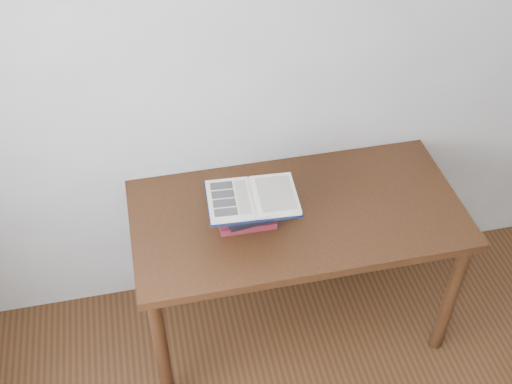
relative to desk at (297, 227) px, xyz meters
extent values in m
cube|color=silver|center=(0.09, 0.37, 0.61)|extent=(3.50, 0.04, 2.60)
cube|color=#412610|center=(0.00, 0.00, 0.08)|extent=(1.46, 0.73, 0.04)
cylinder|color=#412610|center=(-0.67, -0.31, -0.32)|extent=(0.06, 0.06, 0.74)
cylinder|color=#412610|center=(0.67, -0.31, -0.32)|extent=(0.06, 0.06, 0.74)
cylinder|color=#412610|center=(-0.67, 0.31, -0.32)|extent=(0.06, 0.06, 0.74)
cylinder|color=#412610|center=(0.67, 0.31, -0.32)|extent=(0.06, 0.06, 0.74)
cube|color=maroon|center=(-0.23, -0.01, 0.11)|extent=(0.25, 0.15, 0.03)
cube|color=black|center=(-0.23, -0.02, 0.14)|extent=(0.21, 0.16, 0.03)
cube|color=black|center=(-0.21, -0.02, 0.17)|extent=(0.24, 0.16, 0.03)
cube|color=black|center=(-0.21, -0.04, 0.20)|extent=(0.22, 0.18, 0.03)
cube|color=black|center=(-0.23, -0.01, 0.23)|extent=(0.24, 0.19, 0.03)
cube|color=black|center=(-0.21, -0.05, 0.25)|extent=(0.39, 0.28, 0.01)
cube|color=silver|center=(-0.31, -0.04, 0.27)|extent=(0.19, 0.26, 0.02)
cube|color=silver|center=(-0.12, -0.05, 0.27)|extent=(0.19, 0.26, 0.02)
cylinder|color=silver|center=(-0.21, -0.05, 0.26)|extent=(0.03, 0.25, 0.01)
cube|color=black|center=(-0.33, 0.04, 0.28)|extent=(0.10, 0.05, 0.00)
cube|color=black|center=(-0.33, -0.01, 0.28)|extent=(0.10, 0.05, 0.00)
cube|color=black|center=(-0.33, -0.07, 0.28)|extent=(0.10, 0.05, 0.00)
cube|color=black|center=(-0.34, -0.12, 0.28)|extent=(0.10, 0.05, 0.00)
cube|color=beige|center=(-0.25, -0.04, 0.27)|extent=(0.06, 0.21, 0.00)
cube|color=beige|center=(-0.12, -0.05, 0.28)|extent=(0.16, 0.22, 0.00)
camera|label=1|loc=(-0.61, -1.94, 2.07)|focal=45.00mm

